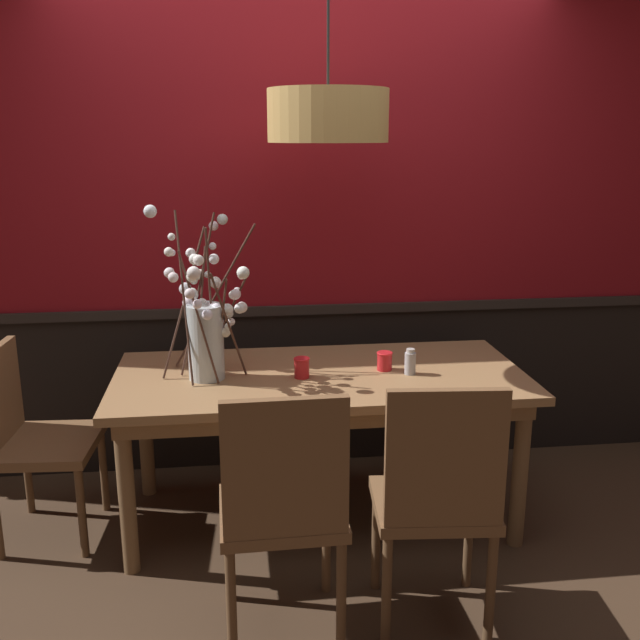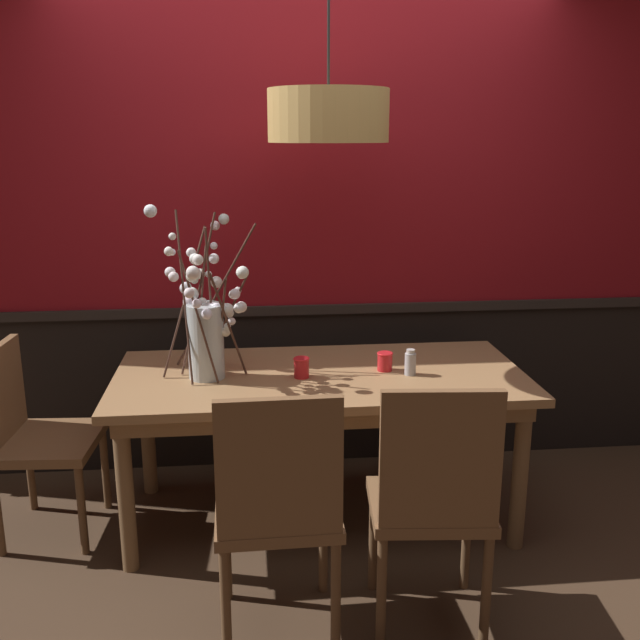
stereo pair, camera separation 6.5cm
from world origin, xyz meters
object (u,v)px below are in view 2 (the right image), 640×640
object	(u,v)px
chair_head_west_end	(32,430)
vase_with_blossoms	(206,325)
candle_holder_nearer_center	(301,367)
chair_far_side_right	(361,357)
dining_table	(320,390)
chair_near_side_right	(433,495)
chair_near_side_left	(278,503)
candle_holder_nearer_edge	(385,361)
pendant_lamp	(328,116)
chair_far_side_left	(264,361)
condiment_bottle	(410,363)

from	to	relation	value
chair_head_west_end	vase_with_blossoms	size ratio (longest dim) A/B	1.15
vase_with_blossoms	candle_holder_nearer_center	distance (m)	0.47
chair_far_side_right	vase_with_blossoms	size ratio (longest dim) A/B	1.20
dining_table	chair_near_side_right	distance (m)	0.90
candle_holder_nearer_center	chair_near_side_left	bearing A→B (deg)	-100.38
dining_table	chair_near_side_left	xyz separation A→B (m)	(-0.23, -0.84, -0.10)
vase_with_blossoms	candle_holder_nearer_edge	size ratio (longest dim) A/B	9.02
pendant_lamp	candle_holder_nearer_center	bearing A→B (deg)	-137.47
chair_near_side_left	chair_head_west_end	bearing A→B (deg)	141.68
chair_near_side_left	chair_far_side_left	xyz separation A→B (m)	(-0.00, 1.69, -0.03)
chair_far_side_right	candle_holder_nearer_edge	distance (m)	0.89
candle_holder_nearer_center	candle_holder_nearer_edge	world-z (taller)	candle_holder_nearer_center
chair_far_side_right	chair_near_side_left	bearing A→B (deg)	-108.33
chair_far_side_right	vase_with_blossoms	bearing A→B (deg)	-134.36
candle_holder_nearer_edge	condiment_bottle	bearing A→B (deg)	-34.34
chair_near_side_right	candle_holder_nearer_edge	distance (m)	0.87
chair_near_side_right	chair_far_side_left	size ratio (longest dim) A/B	1.06
chair_near_side_right	candle_holder_nearer_center	size ratio (longest dim) A/B	10.60
chair_far_side_left	candle_holder_nearer_edge	world-z (taller)	chair_far_side_left
chair_far_side_left	chair_near_side_left	bearing A→B (deg)	-89.87
chair_near_side_right	chair_far_side_right	distance (m)	1.70
chair_near_side_right	chair_far_side_right	bearing A→B (deg)	89.72
chair_far_side_left	candle_holder_nearer_center	distance (m)	0.95
candle_holder_nearer_edge	chair_near_side_left	bearing A→B (deg)	-122.39
chair_near_side_right	chair_far_side_right	world-z (taller)	chair_near_side_right
dining_table	chair_near_side_left	distance (m)	0.87
chair_near_side_left	chair_far_side_left	size ratio (longest dim) A/B	1.06
dining_table	condiment_bottle	world-z (taller)	condiment_bottle
candle_holder_nearer_edge	chair_far_side_left	bearing A→B (deg)	122.40
chair_head_west_end	candle_holder_nearer_edge	world-z (taller)	chair_head_west_end
chair_near_side_right	dining_table	bearing A→B (deg)	111.00
chair_head_west_end	chair_far_side_right	world-z (taller)	chair_far_side_right
chair_far_side_left	candle_holder_nearer_edge	distance (m)	1.04
chair_near_side_left	chair_head_west_end	world-z (taller)	chair_near_side_left
chair_far_side_right	vase_with_blossoms	world-z (taller)	vase_with_blossoms
chair_far_side_right	condiment_bottle	xyz separation A→B (m)	(0.08, -0.92, 0.26)
candle_holder_nearer_center	condiment_bottle	size ratio (longest dim) A/B	0.77
chair_far_side_left	chair_near_side_right	bearing A→B (deg)	-71.77
condiment_bottle	pendant_lamp	world-z (taller)	pendant_lamp
dining_table	candle_holder_nearer_center	xyz separation A→B (m)	(-0.09, -0.05, 0.13)
chair_far_side_left	dining_table	bearing A→B (deg)	-74.57
chair_far_side_right	chair_far_side_left	xyz separation A→B (m)	(-0.57, -0.00, -0.01)
chair_head_west_end	pendant_lamp	distance (m)	1.92
chair_far_side_left	condiment_bottle	xyz separation A→B (m)	(0.64, -0.92, 0.27)
pendant_lamp	chair_head_west_end	bearing A→B (deg)	-177.50
chair_far_side_right	candle_holder_nearer_edge	world-z (taller)	chair_far_side_right
vase_with_blossoms	candle_holder_nearer_center	bearing A→B (deg)	-7.27
chair_near_side_left	candle_holder_nearer_edge	world-z (taller)	chair_near_side_left
candle_holder_nearer_edge	dining_table	bearing A→B (deg)	-178.56
chair_far_side_right	candle_holder_nearer_center	size ratio (longest dim) A/B	10.13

